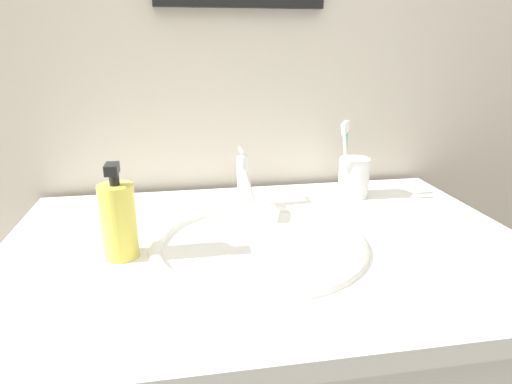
% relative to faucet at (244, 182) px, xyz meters
% --- Properties ---
extents(tiled_wall_back, '(2.15, 0.04, 2.40)m').
position_rel_faucet_xyz_m(tiled_wall_back, '(0.02, 0.19, 0.25)').
color(tiled_wall_back, beige).
rests_on(tiled_wall_back, ground).
extents(sink_basin, '(0.39, 0.39, 0.12)m').
position_rel_faucet_xyz_m(sink_basin, '(0.00, -0.18, -0.10)').
color(sink_basin, white).
rests_on(sink_basin, vanity_counter).
extents(faucet, '(0.02, 0.15, 0.13)m').
position_rel_faucet_xyz_m(faucet, '(0.00, 0.00, 0.00)').
color(faucet, silver).
rests_on(faucet, sink_basin).
extents(toothbrush_cup, '(0.07, 0.07, 0.09)m').
position_rel_faucet_xyz_m(toothbrush_cup, '(0.27, 0.04, -0.02)').
color(toothbrush_cup, white).
rests_on(toothbrush_cup, vanity_counter).
extents(toothbrush_green, '(0.02, 0.02, 0.18)m').
position_rel_faucet_xyz_m(toothbrush_green, '(0.24, 0.04, 0.04)').
color(toothbrush_green, green).
rests_on(toothbrush_green, toothbrush_cup).
extents(toothbrush_white, '(0.05, 0.04, 0.18)m').
position_rel_faucet_xyz_m(toothbrush_white, '(0.23, 0.01, 0.04)').
color(toothbrush_white, white).
rests_on(toothbrush_white, toothbrush_cup).
extents(soap_dispenser, '(0.06, 0.06, 0.16)m').
position_rel_faucet_xyz_m(soap_dispenser, '(-0.23, -0.19, 0.00)').
color(soap_dispenser, '#DBCC4C').
rests_on(soap_dispenser, vanity_counter).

